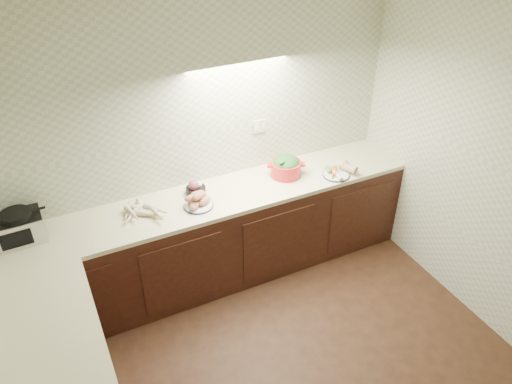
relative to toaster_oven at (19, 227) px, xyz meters
name	(u,v)px	position (x,y,z in m)	size (l,w,h in m)	color
room	(315,224)	(1.56, -1.61, 0.61)	(3.60, 3.60, 2.60)	black
counter	(177,325)	(0.88, -0.93, -0.56)	(3.60, 3.60, 0.90)	black
toaster_oven	(19,227)	(0.00, 0.00, 0.00)	(0.35, 0.28, 0.24)	black
parsnip_pile	(143,211)	(0.92, -0.10, -0.08)	(0.36, 0.45, 0.08)	beige
sweet_potato_plate	(198,201)	(1.36, -0.18, -0.06)	(0.25, 0.25, 0.15)	#172240
onion_bowl	(195,189)	(1.41, 0.01, -0.06)	(0.17, 0.17, 0.13)	black
dutch_oven	(286,166)	(2.26, -0.07, -0.02)	(0.36, 0.36, 0.19)	red
veg_plate	(339,170)	(2.71, -0.26, -0.07)	(0.31, 0.30, 0.12)	#172240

